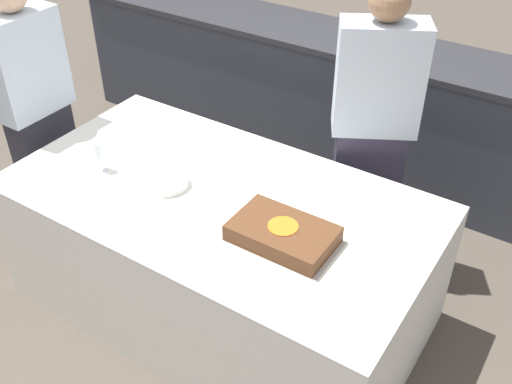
% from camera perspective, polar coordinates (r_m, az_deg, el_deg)
% --- Properties ---
extents(ground_plane, '(14.00, 14.00, 0.00)m').
position_cam_1_polar(ground_plane, '(3.28, -3.13, -10.59)').
color(ground_plane, brown).
extents(back_counter, '(4.40, 0.58, 0.92)m').
position_cam_1_polar(back_counter, '(4.14, 9.98, 7.98)').
color(back_counter, '#333842').
rests_on(back_counter, ground_plane).
extents(dining_table, '(2.02, 1.09, 0.73)m').
position_cam_1_polar(dining_table, '(3.02, -3.36, -5.84)').
color(dining_table, white).
rests_on(dining_table, ground_plane).
extents(cake, '(0.47, 0.31, 0.08)m').
position_cam_1_polar(cake, '(2.50, 2.57, -4.01)').
color(cake, '#B7B2AD').
rests_on(cake, dining_table).
extents(plate_stack, '(0.20, 0.20, 0.05)m').
position_cam_1_polar(plate_stack, '(2.86, -8.43, 1.06)').
color(plate_stack, white).
rests_on(plate_stack, dining_table).
extents(wine_glass, '(0.06, 0.06, 0.16)m').
position_cam_1_polar(wine_glass, '(2.99, -14.66, 3.76)').
color(wine_glass, white).
rests_on(wine_glass, dining_table).
extents(side_plate_near_cake, '(0.19, 0.19, 0.00)m').
position_cam_1_polar(side_plate_near_cake, '(2.73, 6.34, -1.27)').
color(side_plate_near_cake, white).
rests_on(side_plate_near_cake, dining_table).
extents(side_plate_right_edge, '(0.19, 0.19, 0.00)m').
position_cam_1_polar(side_plate_right_edge, '(2.44, 10.82, -7.29)').
color(side_plate_right_edge, white).
rests_on(side_plate_right_edge, dining_table).
extents(person_cutting_cake, '(0.46, 0.38, 1.60)m').
position_cam_1_polar(person_cutting_cake, '(3.13, 11.00, 5.57)').
color(person_cutting_cake, '#383347').
rests_on(person_cutting_cake, ground_plane).
extents(person_seated_left, '(0.20, 0.41, 1.55)m').
position_cam_1_polar(person_seated_left, '(3.53, -20.15, 7.09)').
color(person_seated_left, '#282833').
rests_on(person_seated_left, ground_plane).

